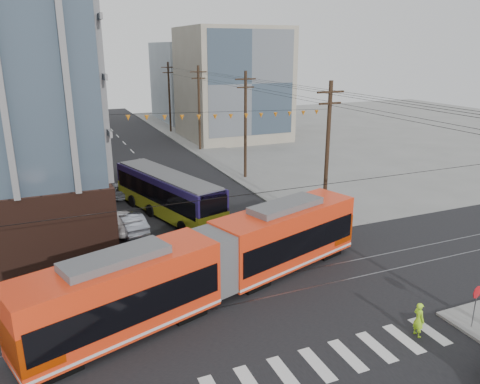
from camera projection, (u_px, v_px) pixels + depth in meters
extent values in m
plane|color=slate|center=(299.00, 325.00, 23.34)|extent=(160.00, 160.00, 0.00)
cube|color=gray|center=(232.00, 84.00, 69.10)|extent=(14.00, 14.00, 16.00)
cube|color=gray|center=(13.00, 67.00, 78.35)|extent=(16.00, 18.00, 20.00)
cube|color=#8C99A5|center=(202.00, 82.00, 87.71)|extent=(16.00, 16.00, 14.00)
cylinder|color=black|center=(169.00, 98.00, 74.06)|extent=(0.30, 0.30, 11.00)
imported|color=#A4ACBA|center=(130.00, 223.00, 34.69)|extent=(2.15, 4.85, 1.55)
imported|color=silver|center=(120.00, 221.00, 35.21)|extent=(2.94, 5.42, 1.49)
imported|color=#51545B|center=(116.00, 190.00, 43.08)|extent=(2.21, 4.58, 1.26)
imported|color=#B2FF24|center=(419.00, 320.00, 22.20)|extent=(0.45, 0.66, 1.76)
cube|color=gray|center=(301.00, 210.00, 38.74)|extent=(1.03, 3.68, 0.73)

